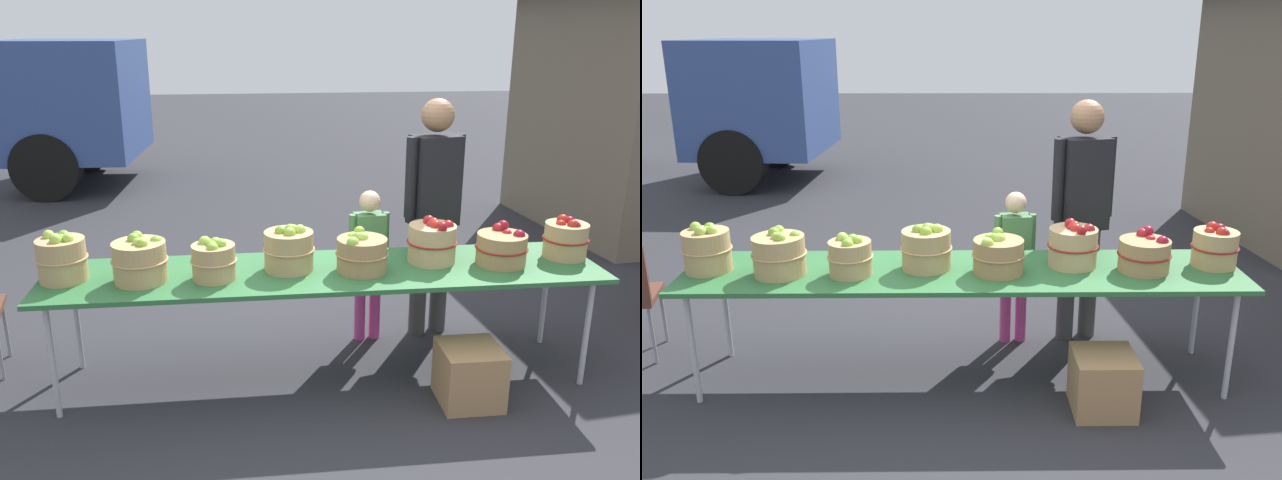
{
  "view_description": "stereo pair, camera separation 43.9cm",
  "coord_description": "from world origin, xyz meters",
  "views": [
    {
      "loc": [
        -0.49,
        -3.85,
        2.2
      ],
      "look_at": [
        0.0,
        0.3,
        0.85
      ],
      "focal_mm": 36.9,
      "sensor_mm": 36.0,
      "label": 1
    },
    {
      "loc": [
        -0.05,
        -3.88,
        2.2
      ],
      "look_at": [
        0.0,
        0.3,
        0.85
      ],
      "focal_mm": 36.9,
      "sensor_mm": 36.0,
      "label": 2
    }
  ],
  "objects": [
    {
      "name": "apple_basket_red_1",
      "position": [
        1.14,
        -0.02,
        0.86
      ],
      "size": [
        0.34,
        0.34,
        0.26
      ],
      "color": "#A87F51",
      "rests_on": "market_table"
    },
    {
      "name": "apple_basket_red_2",
      "position": [
        1.6,
        0.05,
        0.88
      ],
      "size": [
        0.3,
        0.3,
        0.28
      ],
      "color": "tan",
      "rests_on": "market_table"
    },
    {
      "name": "produce_crate",
      "position": [
        0.84,
        -0.41,
        0.18
      ],
      "size": [
        0.37,
        0.37,
        0.37
      ],
      "primitive_type": "cube",
      "color": "#A87F51",
      "rests_on": "ground"
    },
    {
      "name": "child_customer",
      "position": [
        0.38,
        0.51,
        0.66
      ],
      "size": [
        0.3,
        0.18,
        1.13
      ],
      "rotation": [
        0.0,
        0.0,
        3.28
      ],
      "color": "#CC3F8C",
      "rests_on": "ground"
    },
    {
      "name": "apple_basket_red_0",
      "position": [
        0.7,
        0.07,
        0.89
      ],
      "size": [
        0.33,
        0.33,
        0.3
      ],
      "color": "tan",
      "rests_on": "market_table"
    },
    {
      "name": "apple_basket_green_4",
      "position": [
        0.22,
        -0.05,
        0.87
      ],
      "size": [
        0.33,
        0.33,
        0.26
      ],
      "color": "#A87F51",
      "rests_on": "market_table"
    },
    {
      "name": "ground_plane",
      "position": [
        0.0,
        0.0,
        0.0
      ],
      "size": [
        40.0,
        40.0,
        0.0
      ],
      "primitive_type": "plane",
      "color": "#2D2D33"
    },
    {
      "name": "market_table",
      "position": [
        0.0,
        0.0,
        0.72
      ],
      "size": [
        3.5,
        0.76,
        0.75
      ],
      "color": "#2D6B38",
      "rests_on": "ground"
    },
    {
      "name": "apple_basket_green_3",
      "position": [
        -0.23,
        0.03,
        0.89
      ],
      "size": [
        0.33,
        0.33,
        0.3
      ],
      "color": "tan",
      "rests_on": "market_table"
    },
    {
      "name": "apple_basket_green_0",
      "position": [
        -1.59,
        0.01,
        0.89
      ],
      "size": [
        0.3,
        0.3,
        0.31
      ],
      "color": "tan",
      "rests_on": "market_table"
    },
    {
      "name": "vendor_adult",
      "position": [
        0.85,
        0.58,
        1.03
      ],
      "size": [
        0.45,
        0.31,
        1.75
      ],
      "rotation": [
        0.0,
        0.0,
        3.41
      ],
      "color": "#3F3F3F",
      "rests_on": "ground"
    },
    {
      "name": "apple_basket_green_1",
      "position": [
        -1.13,
        -0.06,
        0.88
      ],
      "size": [
        0.34,
        0.34,
        0.29
      ],
      "color": "tan",
      "rests_on": "market_table"
    },
    {
      "name": "apple_basket_green_2",
      "position": [
        -0.69,
        -0.08,
        0.87
      ],
      "size": [
        0.28,
        0.28,
        0.26
      ],
      "color": "tan",
      "rests_on": "market_table"
    }
  ]
}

